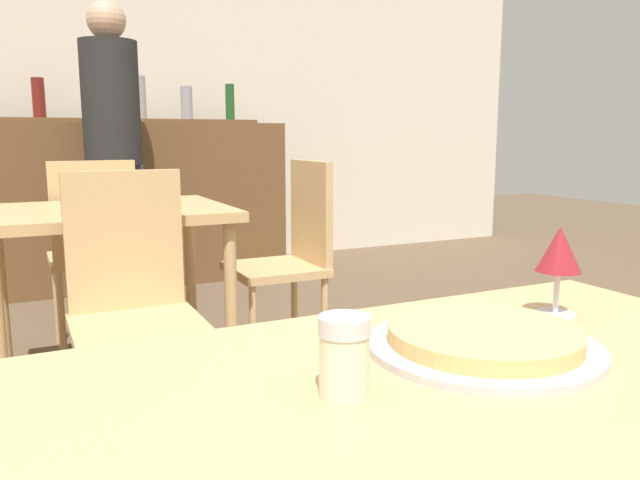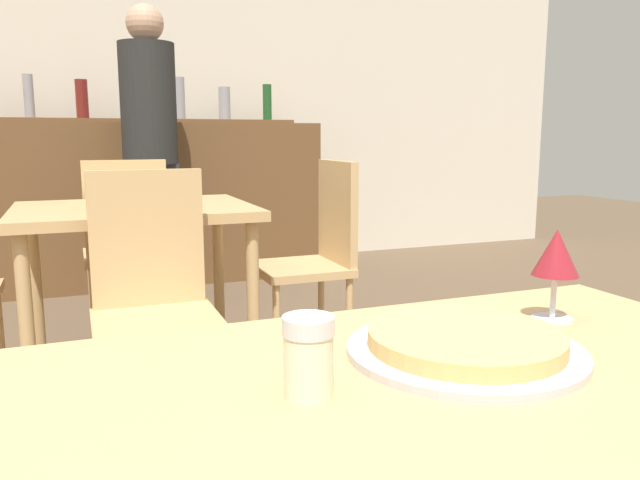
{
  "view_description": "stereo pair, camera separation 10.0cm",
  "coord_description": "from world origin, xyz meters",
  "views": [
    {
      "loc": [
        -0.52,
        -0.6,
        1.06
      ],
      "look_at": [
        0.04,
        0.55,
        0.84
      ],
      "focal_mm": 35.0,
      "sensor_mm": 36.0,
      "label": 1
    },
    {
      "loc": [
        -0.43,
        -0.64,
        1.06
      ],
      "look_at": [
        0.04,
        0.55,
        0.84
      ],
      "focal_mm": 35.0,
      "sensor_mm": 36.0,
      "label": 2
    }
  ],
  "objects": [
    {
      "name": "person_standing",
      "position": [
        0.03,
        3.41,
        1.01
      ],
      "size": [
        0.34,
        0.34,
        1.84
      ],
      "color": "#2D2D38",
      "rests_on": "ground_plane"
    },
    {
      "name": "pizza_tray",
      "position": [
        0.09,
        0.09,
        0.76
      ],
      "size": [
        0.35,
        0.35,
        0.04
      ],
      "color": "#B7B7BC",
      "rests_on": "dining_table_near"
    },
    {
      "name": "wine_glass",
      "position": [
        0.33,
        0.18,
        0.86
      ],
      "size": [
        0.08,
        0.08,
        0.16
      ],
      "color": "silver",
      "rests_on": "dining_table_near"
    },
    {
      "name": "bar_back_shelf",
      "position": [
        0.0,
        4.13,
        1.22
      ],
      "size": [
        2.39,
        0.24,
        0.34
      ],
      "color": "brown",
      "rests_on": "bar_counter"
    },
    {
      "name": "chair_far_side_front",
      "position": [
        -0.2,
        1.44,
        0.54
      ],
      "size": [
        0.4,
        0.4,
        0.95
      ],
      "color": "tan",
      "rests_on": "ground_plane"
    },
    {
      "name": "bar_counter",
      "position": [
        0.0,
        3.99,
        0.57
      ],
      "size": [
        2.6,
        0.56,
        1.15
      ],
      "color": "brown",
      "rests_on": "ground_plane"
    },
    {
      "name": "wall_back",
      "position": [
        0.0,
        4.5,
        1.4
      ],
      "size": [
        8.0,
        0.05,
        2.8
      ],
      "color": "silver",
      "rests_on": "ground_plane"
    },
    {
      "name": "chair_far_side_right",
      "position": [
        0.59,
        1.98,
        0.54
      ],
      "size": [
        0.4,
        0.4,
        0.95
      ],
      "rotation": [
        0.0,
        0.0,
        -1.57
      ],
      "color": "tan",
      "rests_on": "ground_plane"
    },
    {
      "name": "chair_far_side_back",
      "position": [
        -0.2,
        2.51,
        0.54
      ],
      "size": [
        0.4,
        0.4,
        0.95
      ],
      "rotation": [
        0.0,
        0.0,
        3.14
      ],
      "color": "tan",
      "rests_on": "ground_plane"
    },
    {
      "name": "dining_table_near",
      "position": [
        0.0,
        0.0,
        0.66
      ],
      "size": [
        1.14,
        0.73,
        0.74
      ],
      "color": "tan",
      "rests_on": "ground_plane"
    },
    {
      "name": "dining_table_far",
      "position": [
        -0.2,
        1.98,
        0.67
      ],
      "size": [
        0.93,
        0.75,
        0.78
      ],
      "color": "tan",
      "rests_on": "ground_plane"
    },
    {
      "name": "cheese_shaker",
      "position": [
        -0.18,
        0.03,
        0.79
      ],
      "size": [
        0.06,
        0.06,
        0.1
      ],
      "color": "beige",
      "rests_on": "dining_table_near"
    }
  ]
}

